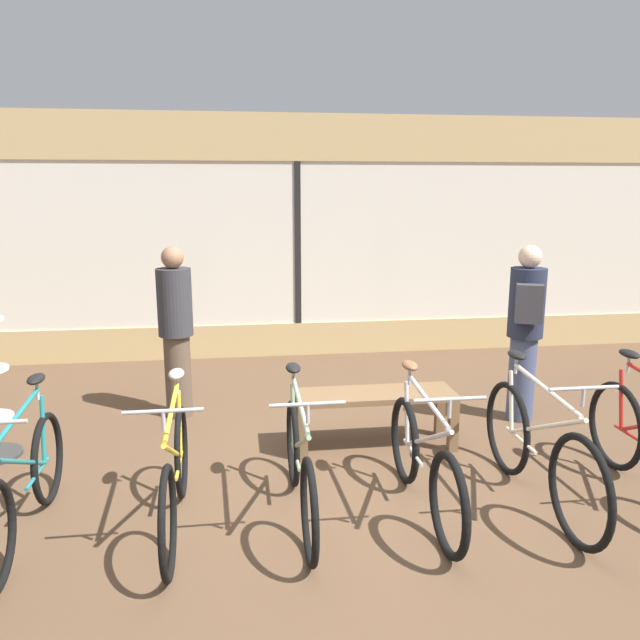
% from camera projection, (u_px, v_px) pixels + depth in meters
% --- Properties ---
extents(ground_plane, '(24.00, 24.00, 0.00)m').
position_uv_depth(ground_plane, '(357.00, 502.00, 4.59)').
color(ground_plane, brown).
extents(shop_back_wall, '(12.00, 0.08, 3.20)m').
position_uv_depth(shop_back_wall, '(298.00, 236.00, 8.29)').
color(shop_back_wall, tan).
rests_on(shop_back_wall, ground_plane).
extents(bicycle_far_left, '(0.46, 1.75, 1.02)m').
position_uv_depth(bicycle_far_left, '(24.00, 486.00, 4.03)').
color(bicycle_far_left, black).
rests_on(bicycle_far_left, ground_plane).
extents(bicycle_left, '(0.46, 1.69, 1.02)m').
position_uv_depth(bicycle_left, '(175.00, 476.00, 4.16)').
color(bicycle_left, black).
rests_on(bicycle_left, ground_plane).
extents(bicycle_center_left, '(0.46, 1.71, 1.01)m').
position_uv_depth(bicycle_center_left, '(300.00, 466.00, 4.32)').
color(bicycle_center_left, black).
rests_on(bicycle_center_left, ground_plane).
extents(bicycle_center_right, '(0.46, 1.69, 1.02)m').
position_uv_depth(bicycle_center_right, '(424.00, 463.00, 4.38)').
color(bicycle_center_right, black).
rests_on(bicycle_center_right, ground_plane).
extents(bicycle_right, '(0.46, 1.83, 1.06)m').
position_uv_depth(bicycle_right, '(539.00, 451.00, 4.50)').
color(bicycle_right, black).
rests_on(bicycle_right, ground_plane).
extents(display_bench, '(1.40, 0.44, 0.51)m').
position_uv_depth(display_bench, '(375.00, 402.00, 5.48)').
color(display_bench, brown).
rests_on(display_bench, ground_plane).
extents(customer_near_rack, '(0.45, 0.55, 1.73)m').
position_uv_depth(customer_near_rack, '(525.00, 328.00, 6.03)').
color(customer_near_rack, '#424C6B').
rests_on(customer_near_rack, ground_plane).
extents(customer_by_window, '(0.39, 0.39, 1.72)m').
position_uv_depth(customer_by_window, '(176.00, 329.00, 6.15)').
color(customer_by_window, brown).
rests_on(customer_by_window, ground_plane).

